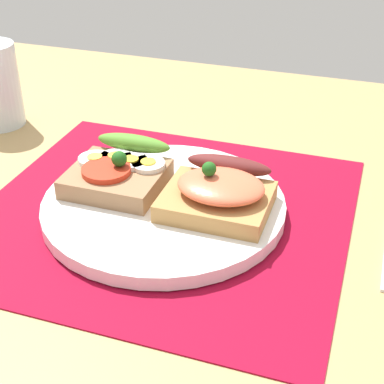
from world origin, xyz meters
The scene contains 5 objects.
ground_plane centered at (0.00, 0.00, -1.60)cm, with size 120.00×90.00×3.20cm, color tan.
placemat centered at (0.00, 0.00, 0.15)cm, with size 36.77×34.78×0.30cm, color maroon.
plate centered at (0.00, 0.00, 1.00)cm, with size 24.42×24.42×1.40cm, color white.
sandwich_egg_tomato centered at (-5.53, 1.61, 3.21)cm, with size 9.51×9.98×4.18cm.
sandwich_salmon centered at (5.63, 0.23, 3.49)cm, with size 10.31×9.91×5.07cm.
Camera 1 is at (18.55, -46.14, 32.94)cm, focal length 54.80 mm.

